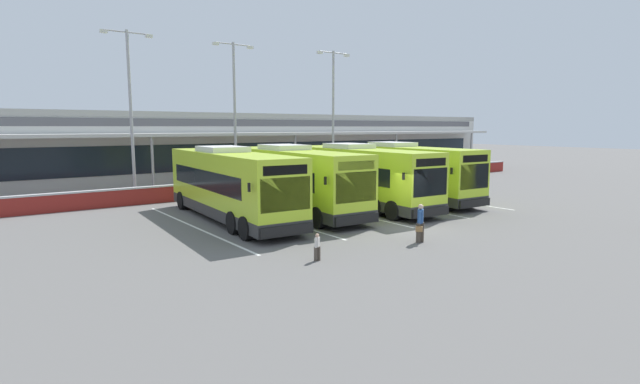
% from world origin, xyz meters
% --- Properties ---
extents(ground_plane, '(200.00, 200.00, 0.00)m').
position_xyz_m(ground_plane, '(0.00, 0.00, 0.00)').
color(ground_plane, '#605E5B').
extents(terminal_building, '(70.00, 13.00, 6.00)m').
position_xyz_m(terminal_building, '(-0.00, 26.91, 3.01)').
color(terminal_building, silver).
rests_on(terminal_building, ground).
extents(red_barrier_wall, '(60.00, 0.40, 1.10)m').
position_xyz_m(red_barrier_wall, '(0.00, 14.50, 0.56)').
color(red_barrier_wall, maroon).
rests_on(red_barrier_wall, ground).
extents(coach_bus_leftmost, '(3.55, 12.29, 3.78)m').
position_xyz_m(coach_bus_leftmost, '(-6.16, 6.58, 1.79)').
color(coach_bus_leftmost, '#B7DB2D').
rests_on(coach_bus_leftmost, ground).
extents(coach_bus_left_centre, '(3.55, 12.29, 3.78)m').
position_xyz_m(coach_bus_left_centre, '(-2.27, 6.70, 1.79)').
color(coach_bus_left_centre, '#B7DB2D').
rests_on(coach_bus_left_centre, ground).
extents(coach_bus_centre, '(3.55, 12.29, 3.78)m').
position_xyz_m(coach_bus_centre, '(2.00, 5.99, 1.79)').
color(coach_bus_centre, '#B7DB2D').
rests_on(coach_bus_centre, ground).
extents(coach_bus_right_centre, '(3.55, 12.29, 3.78)m').
position_xyz_m(coach_bus_right_centre, '(6.19, 6.44, 1.79)').
color(coach_bus_right_centre, '#B7DB2D').
rests_on(coach_bus_right_centre, ground).
extents(bay_stripe_far_west, '(0.14, 13.00, 0.01)m').
position_xyz_m(bay_stripe_far_west, '(-8.40, 6.00, 0.00)').
color(bay_stripe_far_west, silver).
rests_on(bay_stripe_far_west, ground).
extents(bay_stripe_west, '(0.14, 13.00, 0.01)m').
position_xyz_m(bay_stripe_west, '(-4.20, 6.00, 0.00)').
color(bay_stripe_west, silver).
rests_on(bay_stripe_west, ground).
extents(bay_stripe_mid_west, '(0.14, 13.00, 0.01)m').
position_xyz_m(bay_stripe_mid_west, '(0.00, 6.00, 0.00)').
color(bay_stripe_mid_west, silver).
rests_on(bay_stripe_mid_west, ground).
extents(bay_stripe_centre, '(0.14, 13.00, 0.01)m').
position_xyz_m(bay_stripe_centre, '(4.20, 6.00, 0.00)').
color(bay_stripe_centre, silver).
rests_on(bay_stripe_centre, ground).
extents(bay_stripe_mid_east, '(0.14, 13.00, 0.01)m').
position_xyz_m(bay_stripe_mid_east, '(8.40, 6.00, 0.00)').
color(bay_stripe_mid_east, silver).
rests_on(bay_stripe_mid_east, ground).
extents(pedestrian_with_handbag, '(0.62, 0.51, 1.62)m').
position_xyz_m(pedestrian_with_handbag, '(-1.97, -2.62, 0.86)').
color(pedestrian_with_handbag, '#4C4238').
rests_on(pedestrian_with_handbag, ground).
extents(pedestrian_child, '(0.31, 0.23, 1.00)m').
position_xyz_m(pedestrian_child, '(-7.06, -2.33, 0.54)').
color(pedestrian_child, '#4C4238').
rests_on(pedestrian_child, ground).
extents(lamp_post_west, '(3.24, 0.28, 11.00)m').
position_xyz_m(lamp_post_west, '(-8.10, 17.18, 6.29)').
color(lamp_post_west, '#9E9EA3').
rests_on(lamp_post_west, ground).
extents(lamp_post_centre, '(3.24, 0.28, 11.00)m').
position_xyz_m(lamp_post_centre, '(-0.54, 17.27, 6.29)').
color(lamp_post_centre, '#9E9EA3').
rests_on(lamp_post_centre, ground).
extents(lamp_post_east, '(3.24, 0.28, 11.00)m').
position_xyz_m(lamp_post_east, '(7.94, 16.14, 6.29)').
color(lamp_post_east, '#9E9EA3').
rests_on(lamp_post_east, ground).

